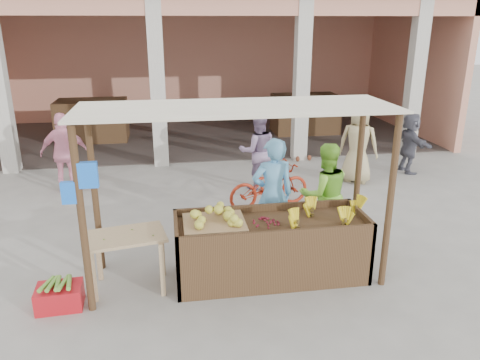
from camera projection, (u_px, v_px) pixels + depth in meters
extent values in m
plane|color=slate|center=(235.00, 278.00, 6.49)|extent=(60.00, 60.00, 0.00)
cube|color=tan|center=(188.00, 62.00, 16.50)|extent=(14.00, 0.20, 4.00)
cube|color=tan|center=(411.00, 67.00, 14.81)|extent=(0.20, 6.00, 4.00)
cube|color=tan|center=(198.00, 4.00, 10.56)|extent=(14.00, 0.30, 0.50)
cube|color=beige|center=(157.00, 83.00, 10.98)|extent=(0.35, 0.35, 4.00)
cube|color=beige|center=(302.00, 80.00, 11.50)|extent=(0.35, 0.35, 4.00)
cube|color=beige|center=(415.00, 78.00, 11.94)|extent=(0.35, 0.35, 4.00)
cube|color=#4B331E|center=(93.00, 120.00, 13.80)|extent=(2.00, 1.20, 1.20)
cube|color=#4B331E|center=(305.00, 114.00, 14.76)|extent=(2.00, 1.20, 1.20)
cube|color=#4B331E|center=(270.00, 250.00, 6.44)|extent=(2.60, 0.95, 0.80)
cylinder|color=#4B331E|center=(82.00, 222.00, 5.42)|extent=(0.09, 0.09, 2.35)
cylinder|color=#4B331E|center=(390.00, 204.00, 5.98)|extent=(0.09, 0.09, 2.35)
cylinder|color=#4B331E|center=(95.00, 192.00, 6.40)|extent=(0.09, 0.09, 2.35)
cylinder|color=#4B331E|center=(358.00, 178.00, 6.96)|extent=(0.09, 0.09, 2.35)
cube|color=beige|center=(237.00, 108.00, 5.81)|extent=(4.00, 1.35, 0.03)
cube|color=blue|center=(88.00, 175.00, 5.25)|extent=(0.22, 0.08, 0.30)
cube|color=blue|center=(70.00, 193.00, 5.28)|extent=(0.18, 0.07, 0.26)
cube|color=#9C7850|center=(214.00, 223.00, 6.23)|extent=(0.82, 0.71, 0.06)
ellipsoid|color=yellow|center=(214.00, 216.00, 6.20)|extent=(0.70, 0.61, 0.15)
ellipsoid|color=maroon|center=(264.00, 221.00, 6.21)|extent=(0.42, 0.35, 0.13)
cube|color=tan|center=(127.00, 236.00, 6.04)|extent=(1.06, 0.80, 0.04)
cube|color=tan|center=(93.00, 276.00, 5.86)|extent=(0.06, 0.06, 0.73)
cube|color=tan|center=(162.00, 270.00, 5.98)|extent=(0.06, 0.06, 0.73)
cube|color=tan|center=(99.00, 255.00, 6.36)|extent=(0.06, 0.06, 0.73)
cube|color=tan|center=(162.00, 251.00, 6.48)|extent=(0.06, 0.06, 0.73)
cube|color=#B2121A|center=(60.00, 297.00, 5.80)|extent=(0.57, 0.43, 0.29)
ellipsoid|color=brown|center=(298.00, 151.00, 11.79)|extent=(0.40, 0.40, 0.55)
ellipsoid|color=brown|center=(310.00, 150.00, 11.88)|extent=(0.40, 0.40, 0.55)
ellipsoid|color=brown|center=(301.00, 148.00, 12.07)|extent=(0.40, 0.40, 0.55)
imported|color=#5CA6DA|center=(273.00, 192.00, 7.05)|extent=(0.75, 0.58, 1.90)
imported|color=#86D639|center=(325.00, 192.00, 7.27)|extent=(0.84, 0.49, 1.74)
imported|color=maroon|center=(269.00, 185.00, 8.86)|extent=(0.98, 1.80, 0.89)
imported|color=pink|center=(65.00, 150.00, 9.53)|extent=(1.05, 0.58, 1.77)
imported|color=tan|center=(359.00, 139.00, 10.09)|extent=(1.11, 1.03, 1.93)
imported|color=#4D4D59|center=(410.00, 141.00, 10.83)|extent=(0.57, 1.37, 1.48)
imported|color=gray|center=(258.00, 148.00, 9.73)|extent=(0.87, 0.51, 1.78)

